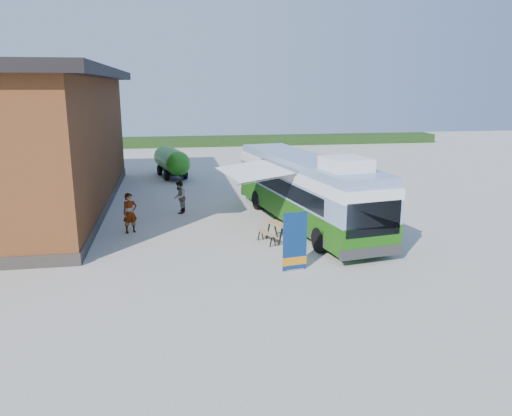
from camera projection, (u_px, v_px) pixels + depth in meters
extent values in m
plane|color=#BCB7AD|center=(251.00, 256.00, 19.81)|extent=(100.00, 100.00, 0.00)
cube|color=brown|center=(29.00, 145.00, 26.84)|extent=(8.00, 20.00, 7.00)
cube|color=black|center=(21.00, 73.00, 25.95)|extent=(9.60, 21.20, 0.50)
cube|color=#332D28|center=(35.00, 203.00, 27.62)|extent=(8.10, 20.10, 0.50)
cube|color=#264419|center=(267.00, 140.00, 57.38)|extent=(40.00, 3.00, 1.00)
cube|color=#1D6711|center=(304.00, 206.00, 24.23)|extent=(4.54, 12.55, 1.13)
cube|color=#768FB8|center=(305.00, 185.00, 23.98)|extent=(4.54, 12.55, 0.92)
cube|color=black|center=(276.00, 185.00, 24.05)|extent=(1.71, 10.11, 0.72)
cube|color=black|center=(324.00, 181.00, 24.85)|extent=(1.71, 10.11, 0.72)
cube|color=white|center=(305.00, 171.00, 23.82)|extent=(4.54, 12.55, 0.46)
cube|color=#768FB8|center=(305.00, 162.00, 23.71)|extent=(4.35, 12.32, 0.41)
cube|color=white|center=(346.00, 164.00, 20.03)|extent=(1.92, 2.09, 0.51)
cube|color=black|center=(374.00, 219.00, 18.40)|extent=(2.28, 0.44, 1.33)
cube|color=#2D2D2D|center=(371.00, 252.00, 18.76)|extent=(2.61, 0.62, 0.41)
cube|color=#2D2D2D|center=(262.00, 190.00, 29.89)|extent=(2.61, 0.62, 0.41)
cylinder|color=black|center=(320.00, 240.00, 20.19)|extent=(0.47, 1.06, 1.02)
cylinder|color=black|center=(370.00, 234.00, 20.93)|extent=(0.47, 1.06, 1.02)
cylinder|color=black|center=(258.00, 200.00, 27.25)|extent=(0.47, 1.06, 1.02)
cylinder|color=black|center=(296.00, 197.00, 27.98)|extent=(0.47, 1.06, 1.02)
cube|color=white|center=(253.00, 171.00, 23.16)|extent=(3.19, 4.46, 0.32)
cube|color=#A5A8AD|center=(279.00, 166.00, 23.52)|extent=(0.87, 4.37, 0.15)
cylinder|color=#A5A8AD|center=(266.00, 180.00, 21.58)|extent=(2.63, 0.48, 0.33)
cylinder|color=#A5A8AD|center=(242.00, 167.00, 24.79)|extent=(2.63, 0.48, 0.33)
cube|color=navy|center=(295.00, 242.00, 18.06)|extent=(0.92, 0.18, 2.19)
cube|color=#C67012|center=(294.00, 261.00, 18.24)|extent=(0.95, 0.19, 0.31)
cube|color=#A5A8AD|center=(294.00, 269.00, 18.31)|extent=(0.68, 0.29, 0.07)
cylinder|color=#A5A8AD|center=(295.00, 241.00, 18.08)|extent=(0.03, 0.03, 2.19)
cube|color=tan|center=(278.00, 224.00, 21.52)|extent=(0.90, 1.35, 0.04)
cube|color=tan|center=(267.00, 233.00, 21.33)|extent=(0.66, 1.27, 0.04)
cube|color=tan|center=(289.00, 229.00, 21.87)|extent=(0.66, 1.27, 0.04)
cube|color=black|center=(281.00, 236.00, 21.09)|extent=(0.07, 0.07, 0.77)
cube|color=black|center=(288.00, 235.00, 21.26)|extent=(0.07, 0.07, 0.77)
cube|color=black|center=(268.00, 230.00, 21.97)|extent=(0.07, 0.07, 0.77)
cube|color=black|center=(276.00, 229.00, 22.15)|extent=(0.07, 0.07, 0.77)
imported|color=#999999|center=(130.00, 213.00, 22.81)|extent=(0.80, 0.68, 1.85)
imported|color=#999999|center=(179.00, 197.00, 26.32)|extent=(0.82, 0.96, 1.72)
cylinder|color=#288518|center=(171.00, 160.00, 36.61)|extent=(2.58, 4.13, 1.73)
sphere|color=#288518|center=(178.00, 163.00, 34.90)|extent=(1.73, 1.73, 1.73)
sphere|color=#288518|center=(165.00, 157.00, 38.32)|extent=(1.73, 1.73, 1.73)
cube|color=black|center=(172.00, 170.00, 36.79)|extent=(2.06, 4.18, 0.19)
cube|color=black|center=(181.00, 176.00, 34.58)|extent=(0.38, 1.15, 0.10)
cylinder|color=black|center=(167.00, 175.00, 35.54)|extent=(0.41, 0.80, 0.77)
cylinder|color=black|center=(185.00, 174.00, 36.05)|extent=(0.41, 0.80, 0.77)
cylinder|color=black|center=(159.00, 170.00, 37.59)|extent=(0.41, 0.80, 0.77)
cylinder|color=black|center=(177.00, 169.00, 38.11)|extent=(0.41, 0.80, 0.77)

